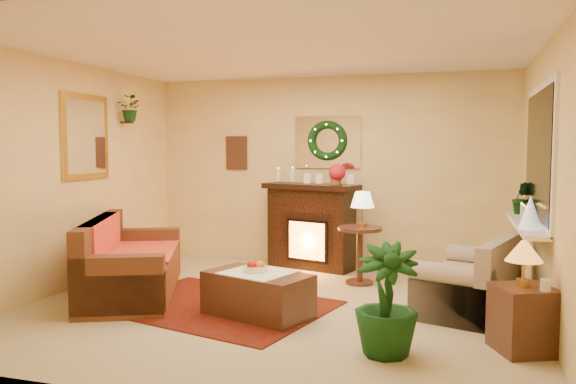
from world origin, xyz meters
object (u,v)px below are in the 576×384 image
(side_table_round, at_px, (360,257))
(end_table_square, at_px, (524,318))
(coffee_table, at_px, (258,295))
(fireplace, at_px, (311,228))
(sofa, at_px, (133,256))
(loveseat, at_px, (469,269))

(side_table_round, relative_size, end_table_square, 1.30)
(coffee_table, bearing_deg, end_table_square, 12.79)
(fireplace, xyz_separation_m, end_table_square, (2.41, -2.55, -0.28))
(sofa, height_order, fireplace, fireplace)
(fireplace, relative_size, loveseat, 0.90)
(end_table_square, xyz_separation_m, coffee_table, (-2.34, 0.27, -0.06))
(sofa, relative_size, end_table_square, 3.76)
(end_table_square, bearing_deg, coffee_table, 173.34)
(side_table_round, bearing_deg, sofa, -152.28)
(fireplace, bearing_deg, sofa, -113.15)
(coffee_table, bearing_deg, fireplace, 111.02)
(loveseat, bearing_deg, fireplace, 161.05)
(loveseat, bearing_deg, coffee_table, -140.35)
(fireplace, relative_size, end_table_square, 2.22)
(sofa, distance_m, loveseat, 3.56)
(fireplace, height_order, loveseat, fireplace)
(loveseat, relative_size, side_table_round, 1.89)
(sofa, xyz_separation_m, coffee_table, (1.60, -0.37, -0.22))
(loveseat, bearing_deg, end_table_square, -51.75)
(sofa, bearing_deg, fireplace, 27.75)
(sofa, distance_m, fireplace, 2.45)
(sofa, xyz_separation_m, side_table_round, (2.32, 1.22, -0.10))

